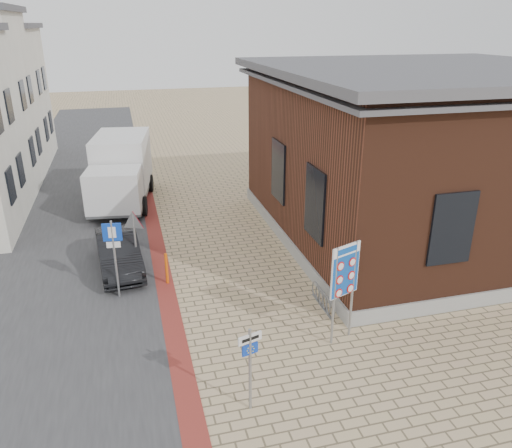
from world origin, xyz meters
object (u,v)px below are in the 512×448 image
sedan (119,252)px  border_sign (345,272)px  parking_sign (114,246)px  box_truck (121,170)px  essen_sign (250,358)px  bollard (167,269)px

sedan → border_sign: 8.61m
parking_sign → box_truck: bearing=95.2°
border_sign → essen_sign: size_ratio=1.36×
sedan → box_truck: 7.53m
parking_sign → bollard: bearing=24.4°
sedan → essen_sign: essen_sign is taller
border_sign → essen_sign: (-3.13, -2.00, -0.70)m
border_sign → bollard: bearing=113.1°
box_truck → bollard: box_truck is taller
bollard → sedan: bearing=134.9°
box_truck → bollard: 9.17m
sedan → box_truck: size_ratio=0.62×
sedan → essen_sign: bearing=-76.1°
sedan → box_truck: box_truck is taller
bollard → essen_sign: bearing=-79.0°
parking_sign → bollard: (1.61, 0.50, -1.26)m
box_truck → bollard: size_ratio=5.67×
essen_sign → parking_sign: size_ratio=0.81×
box_truck → border_sign: 14.66m
box_truck → parking_sign: (-0.33, -9.51, 0.18)m
sedan → parking_sign: size_ratio=1.50×
essen_sign → bollard: (-1.26, 6.50, -0.84)m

